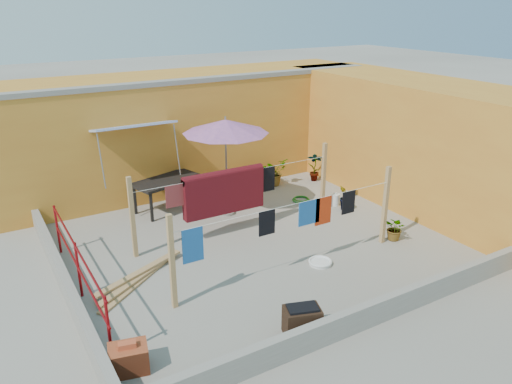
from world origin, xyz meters
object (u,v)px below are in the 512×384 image
(water_jug_a, at_px, (335,199))
(green_hose, at_px, (301,199))
(outdoor_table, at_px, (167,182))
(brick_stack, at_px, (129,358))
(patio_umbrella, at_px, (226,127))
(white_basin, at_px, (320,262))
(brazier, at_px, (302,321))
(water_jug_b, at_px, (311,209))
(plant_back_a, at_px, (274,172))

(water_jug_a, distance_m, green_hose, 0.95)
(outdoor_table, distance_m, green_hose, 3.65)
(brick_stack, xyz_separation_m, water_jug_a, (6.69, 3.46, -0.05))
(patio_umbrella, bearing_deg, water_jug_a, -19.22)
(white_basin, bearing_deg, patio_umbrella, 97.45)
(patio_umbrella, height_order, brick_stack, patio_umbrella)
(patio_umbrella, xyz_separation_m, brazier, (-1.26, -5.03, -2.02))
(brazier, relative_size, water_jug_a, 1.89)
(green_hose, bearing_deg, patio_umbrella, 173.89)
(outdoor_table, distance_m, brick_stack, 6.17)
(brick_stack, height_order, water_jug_a, brick_stack)
(water_jug_a, xyz_separation_m, water_jug_b, (-0.90, -0.14, -0.02))
(brick_stack, distance_m, water_jug_b, 6.68)
(brazier, xyz_separation_m, water_jug_b, (3.10, 3.92, -0.12))
(brick_stack, distance_m, green_hose, 7.40)
(water_jug_a, bearing_deg, outdoor_table, 152.71)
(water_jug_a, relative_size, green_hose, 0.74)
(patio_umbrella, xyz_separation_m, outdoor_table, (-1.18, 1.07, -1.53))
(brazier, distance_m, water_jug_b, 5.00)
(white_basin, bearing_deg, plant_back_a, 68.80)
(patio_umbrella, distance_m, water_jug_b, 3.03)
(white_basin, relative_size, water_jug_a, 1.37)
(brazier, bearing_deg, patio_umbrella, 75.94)
(brick_stack, xyz_separation_m, green_hose, (6.10, 4.19, -0.18))
(brazier, height_order, plant_back_a, plant_back_a)
(outdoor_table, height_order, water_jug_a, outdoor_table)
(brick_stack, relative_size, green_hose, 1.33)
(brick_stack, bearing_deg, patio_umbrella, 48.25)
(green_hose, bearing_deg, brick_stack, -145.51)
(patio_umbrella, bearing_deg, white_basin, -82.55)
(brick_stack, height_order, plant_back_a, plant_back_a)
(white_basin, bearing_deg, brazier, -134.77)
(patio_umbrella, xyz_separation_m, brick_stack, (-3.95, -4.42, -2.06))
(water_jug_a, height_order, green_hose, water_jug_a)
(water_jug_b, distance_m, green_hose, 0.93)
(green_hose, bearing_deg, plant_back_a, 88.65)
(outdoor_table, distance_m, brazier, 6.12)
(brazier, bearing_deg, water_jug_a, 45.43)
(plant_back_a, bearing_deg, brick_stack, -137.48)
(green_hose, bearing_deg, outdoor_table, 158.70)
(outdoor_table, xyz_separation_m, plant_back_a, (3.37, 0.13, -0.34))
(outdoor_table, bearing_deg, water_jug_a, -27.29)
(water_jug_b, bearing_deg, plant_back_a, 81.53)
(outdoor_table, xyz_separation_m, brick_stack, (-2.76, -5.49, -0.53))
(patio_umbrella, relative_size, brazier, 3.72)
(brazier, distance_m, water_jug_a, 5.71)
(white_basin, height_order, green_hose, white_basin)
(brick_stack, relative_size, water_jug_a, 1.79)
(outdoor_table, xyz_separation_m, white_basin, (1.62, -4.39, -0.70))
(outdoor_table, distance_m, plant_back_a, 3.39)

